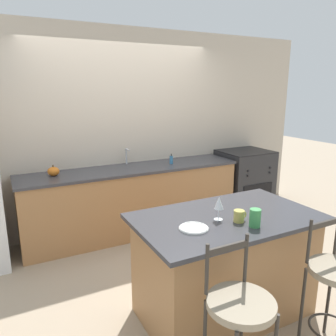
# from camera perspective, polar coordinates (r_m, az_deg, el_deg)

# --- Properties ---
(ground_plane) EXTENTS (18.00, 18.00, 0.00)m
(ground_plane) POSITION_cam_1_polar(r_m,az_deg,el_deg) (4.31, -4.05, -12.72)
(ground_plane) COLOR tan
(wall_back) EXTENTS (6.00, 0.07, 2.70)m
(wall_back) POSITION_cam_1_polar(r_m,az_deg,el_deg) (4.55, -7.85, 6.43)
(wall_back) COLOR beige
(wall_back) RESTS_ON ground_plane
(back_counter) EXTENTS (2.90, 0.68, 0.91)m
(back_counter) POSITION_cam_1_polar(r_m,az_deg,el_deg) (4.46, -6.08, -5.52)
(back_counter) COLOR #A87547
(back_counter) RESTS_ON ground_plane
(sink_faucet) EXTENTS (0.02, 0.13, 0.22)m
(sink_faucet) POSITION_cam_1_polar(r_m,az_deg,el_deg) (4.49, -7.20, 2.36)
(sink_faucet) COLOR #ADAFB5
(sink_faucet) RESTS_ON back_counter
(kitchen_island) EXTENTS (1.53, 0.90, 0.90)m
(kitchen_island) POSITION_cam_1_polar(r_m,az_deg,el_deg) (2.95, 9.88, -16.27)
(kitchen_island) COLOR #A87547
(kitchen_island) RESTS_ON ground_plane
(oven_range) EXTENTS (0.76, 0.68, 0.97)m
(oven_range) POSITION_cam_1_polar(r_m,az_deg,el_deg) (5.36, 13.04, -2.15)
(oven_range) COLOR #28282B
(oven_range) RESTS_ON ground_plane
(bar_stool_near) EXTENTS (0.41, 0.41, 1.03)m
(bar_stool_near) POSITION_cam_1_polar(r_m,az_deg,el_deg) (2.21, 12.30, -24.23)
(bar_stool_near) COLOR #332D28
(bar_stool_near) RESTS_ON ground_plane
(bar_stool_far) EXTENTS (0.41, 0.41, 1.03)m
(bar_stool_far) POSITION_cam_1_polar(r_m,az_deg,el_deg) (2.73, 27.21, -17.42)
(bar_stool_far) COLOR #332D28
(bar_stool_far) RESTS_ON ground_plane
(dinner_plate) EXTENTS (0.22, 0.22, 0.02)m
(dinner_plate) POSITION_cam_1_polar(r_m,az_deg,el_deg) (2.47, 4.49, -10.37)
(dinner_plate) COLOR white
(dinner_plate) RESTS_ON kitchen_island
(wine_glass) EXTENTS (0.07, 0.07, 0.19)m
(wine_glass) POSITION_cam_1_polar(r_m,az_deg,el_deg) (2.62, 8.86, -6.11)
(wine_glass) COLOR white
(wine_glass) RESTS_ON kitchen_island
(coffee_mug) EXTENTS (0.12, 0.08, 0.09)m
(coffee_mug) POSITION_cam_1_polar(r_m,az_deg,el_deg) (2.64, 12.30, -8.17)
(coffee_mug) COLOR #C1B251
(coffee_mug) RESTS_ON kitchen_island
(tumbler_cup) EXTENTS (0.08, 0.08, 0.14)m
(tumbler_cup) POSITION_cam_1_polar(r_m,az_deg,el_deg) (2.57, 14.92, -8.40)
(tumbler_cup) COLOR #3D934C
(tumbler_cup) RESTS_ON kitchen_island
(pumpkin_decoration) EXTENTS (0.14, 0.14, 0.13)m
(pumpkin_decoration) POSITION_cam_1_polar(r_m,az_deg,el_deg) (4.11, -19.33, -0.55)
(pumpkin_decoration) COLOR orange
(pumpkin_decoration) RESTS_ON back_counter
(soap_bottle) EXTENTS (0.05, 0.05, 0.14)m
(soap_bottle) POSITION_cam_1_polar(r_m,az_deg,el_deg) (4.51, 0.58, 1.47)
(soap_bottle) COLOR teal
(soap_bottle) RESTS_ON back_counter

